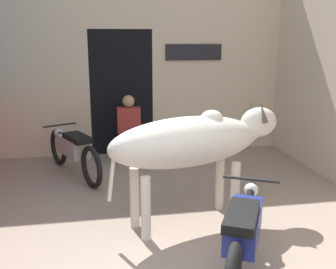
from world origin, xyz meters
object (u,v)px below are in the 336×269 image
(motorcycle_near, at_px, (243,231))
(cow, at_px, (194,142))
(motorcycle_far, at_px, (73,149))
(plastic_stool, at_px, (143,145))
(shopkeeper_seated, at_px, (129,127))

(motorcycle_near, bearing_deg, cow, 98.62)
(motorcycle_near, distance_m, motorcycle_far, 3.60)
(motorcycle_near, distance_m, plastic_stool, 4.02)
(cow, relative_size, motorcycle_far, 1.21)
(shopkeeper_seated, bearing_deg, plastic_stool, 30.88)
(cow, distance_m, motorcycle_near, 1.32)
(cow, bearing_deg, motorcycle_far, 127.55)
(cow, height_order, plastic_stool, cow)
(cow, relative_size, motorcycle_near, 1.22)
(shopkeeper_seated, bearing_deg, motorcycle_far, -145.34)
(shopkeeper_seated, height_order, plastic_stool, shopkeeper_seated)
(cow, distance_m, plastic_stool, 2.92)
(motorcycle_far, relative_size, plastic_stool, 4.27)
(motorcycle_near, xyz_separation_m, plastic_stool, (-0.48, 3.99, -0.21))
(cow, bearing_deg, plastic_stool, 96.14)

